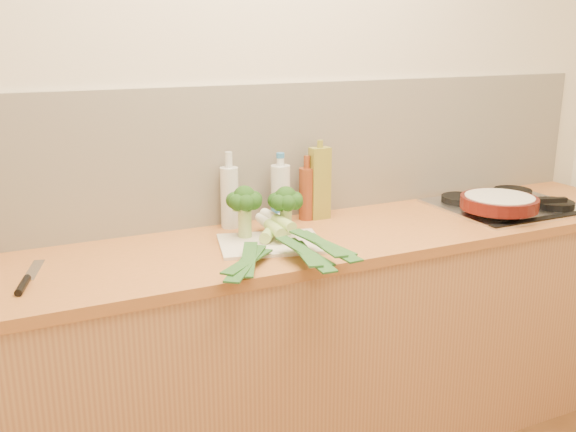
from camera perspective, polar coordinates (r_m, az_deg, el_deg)
name	(u,v)px	position (r m, az deg, el deg)	size (l,w,h in m)	color
room_shell	(263,153)	(2.56, -2.20, 5.62)	(3.50, 3.50, 3.50)	beige
counter	(295,348)	(2.54, 0.60, -11.65)	(3.20, 0.62, 0.90)	#BB844D
gas_hob	(507,204)	(2.94, 18.89, 1.00)	(0.58, 0.50, 0.04)	silver
chopping_board	(271,244)	(2.29, -1.54, -2.46)	(0.36, 0.27, 0.01)	beige
broccoli_left	(245,202)	(2.32, -3.89, 1.26)	(0.13, 0.13, 0.19)	#A0BF6F
broccoli_right	(286,202)	(2.35, -0.20, 1.30)	(0.13, 0.13, 0.18)	#A0BF6F
leek_front	(266,237)	(2.27, -1.98, -1.89)	(0.47, 0.61, 0.04)	white
leek_mid	(283,236)	(2.22, -0.40, -1.76)	(0.12, 0.63, 0.04)	white
leek_back	(295,229)	(2.23, 0.67, -1.21)	(0.12, 0.62, 0.04)	white
chefs_knife	(26,281)	(2.10, -22.28, -5.39)	(0.11, 0.31, 0.02)	silver
skillet	(500,202)	(2.75, 18.31, 1.17)	(0.45, 0.31, 0.05)	#49100C
oil_tin	(320,183)	(2.59, 2.83, 2.97)	(0.08, 0.05, 0.32)	olive
glass_bottle	(230,196)	(2.48, -5.21, 1.77)	(0.07, 0.07, 0.30)	silver
amber_bottle	(307,193)	(2.58, 1.67, 2.09)	(0.06, 0.06, 0.26)	brown
water_bottle	(281,196)	(2.53, -0.67, 1.79)	(0.08, 0.08, 0.26)	silver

